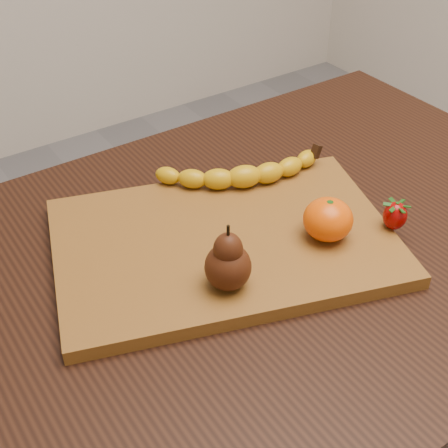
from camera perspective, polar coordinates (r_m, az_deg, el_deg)
table at (r=0.93m, az=4.26°, el=-6.00°), size 1.00×0.70×0.76m
cutting_board at (r=0.84m, az=-0.00°, el=-1.62°), size 0.52×0.43×0.02m
banana at (r=0.93m, az=1.86°, el=4.36°), size 0.22×0.13×0.03m
pear at (r=0.74m, az=0.37°, el=-3.00°), size 0.07×0.07×0.09m
mandarin at (r=0.83m, az=9.49°, el=0.42°), size 0.08×0.08×0.06m
strawberry at (r=0.87m, az=15.38°, el=0.82°), size 0.04×0.04×0.04m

